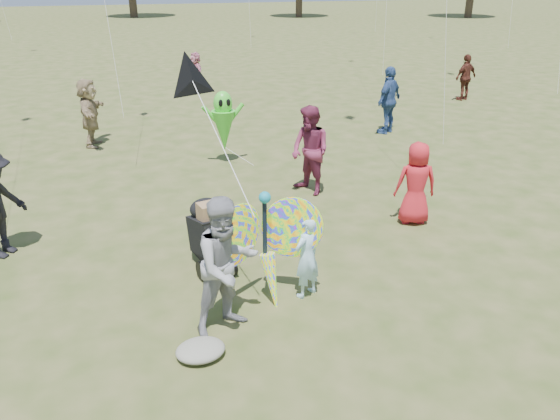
{
  "coord_description": "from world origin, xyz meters",
  "views": [
    {
      "loc": [
        -2.47,
        -5.31,
        4.24
      ],
      "look_at": [
        -0.2,
        1.5,
        1.1
      ],
      "focal_mm": 35.0,
      "sensor_mm": 36.0,
      "label": 1
    }
  ],
  "objects_px": {
    "crowd_d": "(90,113)",
    "crowd_j": "(196,71)",
    "alien_kite": "(224,124)",
    "butterfly_kite": "(267,247)",
    "adult_man": "(227,266)",
    "crowd_e": "(310,151)",
    "crowd_h": "(466,77)",
    "crowd_a": "(416,183)",
    "crowd_c": "(389,100)",
    "jogging_stroller": "(210,230)",
    "child_girl": "(307,256)"
  },
  "relations": [
    {
      "from": "adult_man",
      "to": "crowd_c",
      "type": "bearing_deg",
      "value": 31.35
    },
    {
      "from": "crowd_d",
      "to": "crowd_h",
      "type": "relative_size",
      "value": 1.1
    },
    {
      "from": "adult_man",
      "to": "crowd_h",
      "type": "relative_size",
      "value": 1.13
    },
    {
      "from": "child_girl",
      "to": "butterfly_kite",
      "type": "xyz_separation_m",
      "value": [
        -0.56,
        0.04,
        0.22
      ]
    },
    {
      "from": "crowd_e",
      "to": "crowd_h",
      "type": "xyz_separation_m",
      "value": [
        8.54,
        6.67,
        -0.11
      ]
    },
    {
      "from": "crowd_h",
      "to": "crowd_j",
      "type": "xyz_separation_m",
      "value": [
        -8.77,
        4.92,
        -0.09
      ]
    },
    {
      "from": "crowd_a",
      "to": "alien_kite",
      "type": "xyz_separation_m",
      "value": [
        -2.5,
        4.4,
        0.21
      ]
    },
    {
      "from": "crowd_j",
      "to": "alien_kite",
      "type": "height_order",
      "value": "alien_kite"
    },
    {
      "from": "crowd_c",
      "to": "crowd_h",
      "type": "height_order",
      "value": "crowd_c"
    },
    {
      "from": "adult_man",
      "to": "jogging_stroller",
      "type": "relative_size",
      "value": 1.64
    },
    {
      "from": "crowd_e",
      "to": "child_girl",
      "type": "bearing_deg",
      "value": -42.24
    },
    {
      "from": "crowd_j",
      "to": "butterfly_kite",
      "type": "relative_size",
      "value": 0.78
    },
    {
      "from": "jogging_stroller",
      "to": "alien_kite",
      "type": "distance_m",
      "value": 5.03
    },
    {
      "from": "crowd_a",
      "to": "crowd_d",
      "type": "relative_size",
      "value": 0.86
    },
    {
      "from": "crowd_d",
      "to": "crowd_h",
      "type": "distance_m",
      "value": 12.87
    },
    {
      "from": "adult_man",
      "to": "crowd_j",
      "type": "xyz_separation_m",
      "value": [
        2.47,
        15.65,
        -0.19
      ]
    },
    {
      "from": "adult_man",
      "to": "crowd_a",
      "type": "distance_m",
      "value": 4.5
    },
    {
      "from": "child_girl",
      "to": "jogging_stroller",
      "type": "height_order",
      "value": "child_girl"
    },
    {
      "from": "adult_man",
      "to": "child_girl",
      "type": "bearing_deg",
      "value": -0.63
    },
    {
      "from": "adult_man",
      "to": "crowd_h",
      "type": "xyz_separation_m",
      "value": [
        11.24,
        10.73,
        -0.1
      ]
    },
    {
      "from": "crowd_d",
      "to": "alien_kite",
      "type": "xyz_separation_m",
      "value": [
        2.99,
        -2.52,
        0.09
      ]
    },
    {
      "from": "crowd_a",
      "to": "alien_kite",
      "type": "height_order",
      "value": "alien_kite"
    },
    {
      "from": "adult_man",
      "to": "crowd_d",
      "type": "height_order",
      "value": "adult_man"
    },
    {
      "from": "jogging_stroller",
      "to": "crowd_a",
      "type": "bearing_deg",
      "value": -5.34
    },
    {
      "from": "crowd_j",
      "to": "crowd_e",
      "type": "bearing_deg",
      "value": -11.18
    },
    {
      "from": "crowd_j",
      "to": "alien_kite",
      "type": "xyz_separation_m",
      "value": [
        -1.0,
        -9.15,
        0.25
      ]
    },
    {
      "from": "crowd_e",
      "to": "crowd_j",
      "type": "bearing_deg",
      "value": 160.75
    },
    {
      "from": "crowd_h",
      "to": "alien_kite",
      "type": "relative_size",
      "value": 0.92
    },
    {
      "from": "adult_man",
      "to": "crowd_a",
      "type": "bearing_deg",
      "value": 9.4
    },
    {
      "from": "crowd_c",
      "to": "crowd_e",
      "type": "xyz_separation_m",
      "value": [
        -3.79,
        -3.63,
        -0.03
      ]
    },
    {
      "from": "crowd_a",
      "to": "crowd_d",
      "type": "height_order",
      "value": "crowd_d"
    },
    {
      "from": "crowd_d",
      "to": "jogging_stroller",
      "type": "relative_size",
      "value": 1.6
    },
    {
      "from": "child_girl",
      "to": "alien_kite",
      "type": "xyz_separation_m",
      "value": [
        0.25,
        6.11,
        0.35
      ]
    },
    {
      "from": "child_girl",
      "to": "crowd_e",
      "type": "bearing_deg",
      "value": -138.71
    },
    {
      "from": "adult_man",
      "to": "crowd_c",
      "type": "xyz_separation_m",
      "value": [
        6.49,
        7.69,
        0.03
      ]
    },
    {
      "from": "butterfly_kite",
      "to": "alien_kite",
      "type": "height_order",
      "value": "alien_kite"
    },
    {
      "from": "adult_man",
      "to": "alien_kite",
      "type": "xyz_separation_m",
      "value": [
        1.47,
        6.51,
        0.06
      ]
    },
    {
      "from": "crowd_j",
      "to": "adult_man",
      "type": "bearing_deg",
      "value": -21.25
    },
    {
      "from": "crowd_d",
      "to": "crowd_c",
      "type": "bearing_deg",
      "value": -88.8
    },
    {
      "from": "jogging_stroller",
      "to": "butterfly_kite",
      "type": "xyz_separation_m",
      "value": [
        0.54,
        -1.24,
        0.22
      ]
    },
    {
      "from": "butterfly_kite",
      "to": "adult_man",
      "type": "bearing_deg",
      "value": -146.77
    },
    {
      "from": "adult_man",
      "to": "jogging_stroller",
      "type": "xyz_separation_m",
      "value": [
        0.12,
        1.67,
        -0.29
      ]
    },
    {
      "from": "crowd_a",
      "to": "crowd_e",
      "type": "distance_m",
      "value": 2.34
    },
    {
      "from": "crowd_c",
      "to": "crowd_j",
      "type": "relative_size",
      "value": 1.31
    },
    {
      "from": "child_girl",
      "to": "alien_kite",
      "type": "relative_size",
      "value": 0.71
    },
    {
      "from": "crowd_j",
      "to": "butterfly_kite",
      "type": "height_order",
      "value": "butterfly_kite"
    },
    {
      "from": "crowd_j",
      "to": "alien_kite",
      "type": "relative_size",
      "value": 0.82
    },
    {
      "from": "crowd_a",
      "to": "crowd_d",
      "type": "distance_m",
      "value": 8.84
    },
    {
      "from": "crowd_d",
      "to": "crowd_j",
      "type": "height_order",
      "value": "crowd_d"
    },
    {
      "from": "crowd_d",
      "to": "crowd_j",
      "type": "relative_size",
      "value": 1.23
    }
  ]
}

